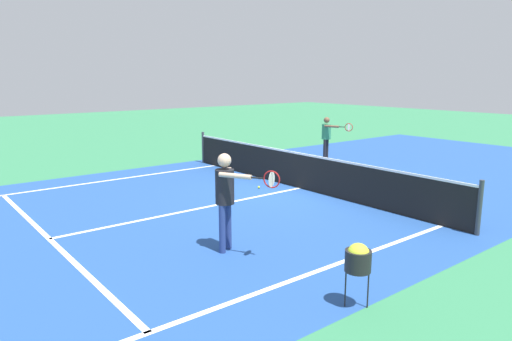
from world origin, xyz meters
name	(u,v)px	position (x,y,z in m)	size (l,w,h in m)	color
ground_plane	(300,188)	(0.00, 0.00, 0.00)	(60.00, 60.00, 0.00)	#337F51
court_surface_inbounds	(300,188)	(0.00, 0.00, 0.00)	(10.62, 24.40, 0.00)	#234C93
line_sideline_left	(23,192)	(-4.11, -5.95, 0.00)	(0.10, 11.89, 0.01)	white
line_sideline_right	(182,320)	(4.11, -5.95, 0.00)	(0.10, 11.89, 0.01)	white
line_service_near	(49,239)	(0.00, -6.40, 0.00)	(8.22, 0.10, 0.01)	white
line_center_service	(198,209)	(0.00, -3.20, 0.00)	(0.10, 6.40, 0.01)	white
net	(300,170)	(0.00, 0.00, 0.49)	(9.74, 0.09, 1.07)	#33383D
player_near	(226,191)	(2.53, -4.17, 1.06)	(1.19, 0.57, 1.70)	navy
player_far	(327,134)	(-2.49, 3.70, 0.95)	(1.16, 0.49, 1.54)	black
ball_hopper	(358,258)	(5.22, -4.00, 0.68)	(0.34, 0.34, 0.87)	black
tennis_ball_near_net	(259,187)	(-0.66, -0.89, 0.03)	(0.07, 0.07, 0.07)	#CCE033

